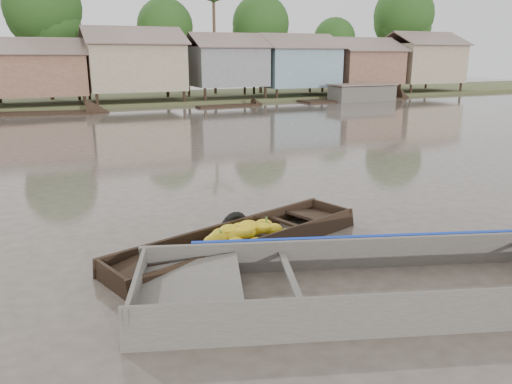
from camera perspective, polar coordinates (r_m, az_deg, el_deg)
name	(u,v)px	position (r m, az deg, el deg)	size (l,w,h in m)	color
ground	(303,249)	(9.31, 5.34, -6.54)	(120.00, 120.00, 0.00)	#463E36
riverbank	(135,60)	(40.05, -13.70, 14.45)	(120.00, 12.47, 10.22)	#384723
banana_boat	(238,243)	(9.23, -2.06, -5.80)	(5.34, 2.80, 0.73)	black
viewer_boat	(425,289)	(8.02, 18.74, -10.43)	(8.82, 4.75, 0.69)	#46423C
distant_boats	(320,101)	(37.34, 7.32, 10.32)	(35.74, 14.26, 1.38)	black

